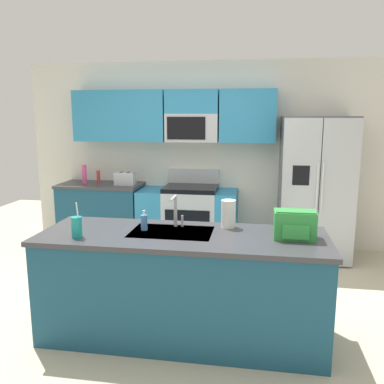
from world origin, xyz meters
name	(u,v)px	position (x,y,z in m)	size (l,w,h in m)	color
ground_plane	(178,309)	(0.00, 0.00, 0.00)	(9.00, 9.00, 0.00)	beige
kitchen_wall_unit	(196,143)	(-0.14, 2.08, 1.47)	(5.20, 0.43, 2.60)	silver
back_counter	(102,214)	(-1.48, 1.80, 0.45)	(1.17, 0.63, 0.90)	navy
range_oven	(188,218)	(-0.21, 1.80, 0.44)	(1.36, 0.61, 1.10)	#B7BABF
refrigerator	(315,189)	(1.47, 1.73, 0.93)	(0.90, 0.76, 1.85)	#4C4F54
island_counter	(182,285)	(0.13, -0.45, 0.45)	(2.36, 0.83, 0.90)	navy
toaster	(125,179)	(-1.10, 1.75, 0.99)	(0.28, 0.16, 0.18)	#B7BABF
pepper_mill	(98,177)	(-1.51, 1.80, 0.99)	(0.05, 0.05, 0.19)	#B2332D
bottle_pink	(84,174)	(-1.71, 1.78, 1.03)	(0.06, 0.06, 0.27)	#EA4C93
sink_faucet	(175,208)	(0.03, -0.26, 1.07)	(0.08, 0.21, 0.28)	#B7BABF
drink_cup_teal	(77,227)	(-0.68, -0.68, 0.99)	(0.08, 0.08, 0.29)	teal
soap_dispenser	(144,222)	(-0.21, -0.39, 0.97)	(0.06, 0.06, 0.17)	#4C8CD8
paper_towel_roll	(228,214)	(0.48, -0.19, 1.02)	(0.12, 0.12, 0.24)	white
backpack	(295,224)	(1.02, -0.43, 1.02)	(0.32, 0.22, 0.23)	green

